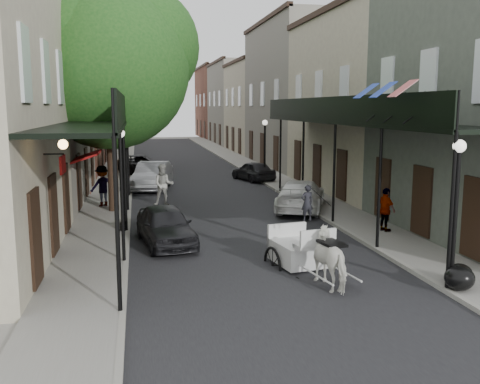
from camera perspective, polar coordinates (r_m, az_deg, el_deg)
name	(u,v)px	position (r m, az deg, el deg)	size (l,w,h in m)	color
ground	(272,277)	(14.81, 3.46, -9.07)	(140.00, 140.00, 0.00)	gray
road	(195,180)	(34.12, -4.87, 1.28)	(8.00, 90.00, 0.01)	black
sidewalk_left	(114,181)	(33.96, -13.29, 1.13)	(2.20, 90.00, 0.12)	gray
sidewalk_right	(271,177)	(34.98, 3.30, 1.58)	(2.20, 90.00, 0.12)	gray
building_row_left	(69,98)	(43.93, -17.78, 9.48)	(5.00, 80.00, 10.50)	#B8B093
building_row_right	(284,99)	(45.28, 4.70, 9.85)	(5.00, 80.00, 10.50)	slate
gallery_left	(102,122)	(20.65, -14.53, 7.25)	(2.20, 18.05, 4.88)	black
gallery_right	(345,121)	(22.23, 11.16, 7.47)	(2.20, 18.05, 4.88)	black
tree_near	(118,62)	(23.89, -12.84, 13.37)	(7.31, 6.80, 9.63)	#382619
tree_far	(125,89)	(37.83, -12.20, 10.73)	(6.45, 6.00, 8.61)	#382619
lamppost_right_near	(455,212)	(14.13, 21.98, -2.01)	(0.32, 0.32, 3.71)	black
lamppost_left	(122,178)	(19.80, -12.48, 1.44)	(0.32, 0.32, 3.71)	black
lamppost_right_far	(265,149)	(32.63, 2.66, 4.56)	(0.32, 0.32, 3.71)	black
horse	(333,258)	(14.08, 9.91, -7.00)	(0.80, 1.75, 1.48)	white
carriage	(293,231)	(15.98, 5.70, -4.15)	(1.73, 2.36, 2.48)	black
pedestrian_walking	(164,185)	(25.40, -8.16, 0.76)	(0.95, 0.74, 1.96)	#ADACA3
pedestrian_sidewalk_left	(102,186)	(25.13, -14.47, 0.64)	(1.20, 0.69, 1.86)	gray
pedestrian_sidewalk_right	(386,210)	(20.08, 15.28, -1.84)	(0.93, 0.39, 1.59)	gray
car_left_near	(165,225)	(18.17, -7.95, -3.55)	(1.57, 3.90, 1.33)	black
car_left_mid	(152,176)	(30.47, -9.32, 1.71)	(1.63, 4.67, 1.54)	#96979B
car_left_far	(139,165)	(37.83, -10.72, 2.89)	(2.13, 4.63, 1.29)	black
car_right_near	(301,195)	(24.04, 6.49, -0.36)	(1.94, 4.78, 1.39)	white
car_right_far	(253,171)	(33.63, 1.41, 2.27)	(1.48, 3.68, 1.25)	black
trash_bags	(459,276)	(14.61, 22.37, -8.31)	(0.99, 1.14, 0.62)	black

